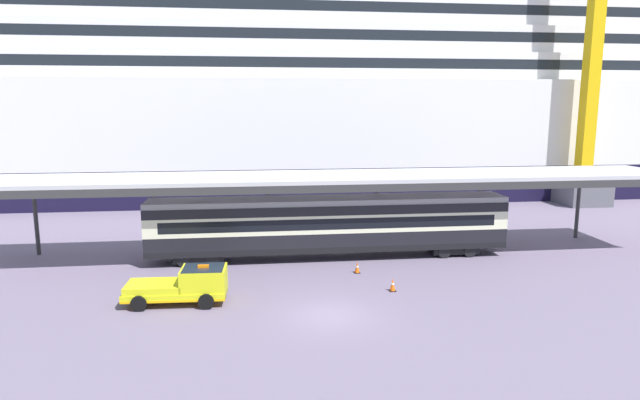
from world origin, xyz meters
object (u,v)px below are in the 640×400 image
service_truck (186,285)px  traffic_cone_near (357,267)px  train_carriage (329,224)px  dockside_crane (599,27)px  traffic_cone_mid (393,285)px  cruise_ship (417,80)px

service_truck → traffic_cone_near: size_ratio=7.43×
train_carriage → dockside_crane: (29.23, 16.71, 15.49)m
traffic_cone_mid → dockside_crane: size_ratio=0.01×
service_truck → dockside_crane: size_ratio=0.09×
train_carriage → service_truck: size_ratio=4.52×
traffic_cone_near → service_truck: bearing=-158.1°
cruise_ship → traffic_cone_near: cruise_ship is taller
cruise_ship → dockside_crane: 21.94m
traffic_cone_mid → cruise_ship: bearing=71.7°
cruise_ship → traffic_cone_mid: 44.84m
cruise_ship → traffic_cone_near: 42.14m
cruise_ship → train_carriage: size_ratio=6.12×
cruise_ship → dockside_crane: dockside_crane is taller
train_carriage → cruise_ship: bearing=64.5°
cruise_ship → train_carriage: cruise_ship is taller
service_truck → traffic_cone_mid: service_truck is taller
train_carriage → traffic_cone_mid: 7.84m
traffic_cone_near → dockside_crane: 38.77m
train_carriage → dockside_crane: 37.06m
dockside_crane → train_carriage: bearing=-150.2°
traffic_cone_near → traffic_cone_mid: (1.33, -3.50, 0.01)m
cruise_ship → service_truck: bearing=-120.8°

